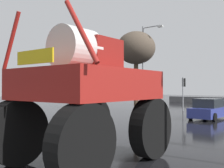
% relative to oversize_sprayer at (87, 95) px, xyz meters
% --- Properties ---
extents(ground_plane, '(120.00, 120.00, 0.00)m').
position_rel_oversize_sprayer_xyz_m(ground_plane, '(-0.53, 13.04, -2.10)').
color(ground_plane, black).
extents(median_island, '(1.63, 7.45, 0.15)m').
position_rel_oversize_sprayer_xyz_m(median_island, '(-4.20, 1.30, -2.03)').
color(median_island, '#9E9B93').
rests_on(median_island, ground).
extents(oversize_sprayer, '(3.90, 5.29, 4.56)m').
position_rel_oversize_sprayer_xyz_m(oversize_sprayer, '(0.00, 0.00, 0.00)').
color(oversize_sprayer, black).
rests_on(oversize_sprayer, ground).
extents(sedan_ahead, '(1.92, 4.12, 1.52)m').
position_rel_oversize_sprayer_xyz_m(sedan_ahead, '(-1.03, 13.83, -1.39)').
color(sedan_ahead, navy).
rests_on(sedan_ahead, ground).
extents(traffic_signal_near_left, '(0.24, 0.54, 3.67)m').
position_rel_oversize_sprayer_xyz_m(traffic_signal_near_left, '(-5.40, 4.62, 0.58)').
color(traffic_signal_near_left, gray).
rests_on(traffic_signal_near_left, ground).
extents(traffic_signal_far_right, '(0.24, 0.55, 3.37)m').
position_rel_oversize_sprayer_xyz_m(traffic_signal_far_right, '(-5.57, 19.50, 0.35)').
color(traffic_signal_far_right, gray).
rests_on(traffic_signal_far_right, ground).
extents(streetlight_far_left, '(2.28, 0.24, 8.38)m').
position_rel_oversize_sprayer_xyz_m(streetlight_far_left, '(-8.24, 16.40, 2.59)').
color(streetlight_far_left, gray).
rests_on(streetlight_far_left, ground).
extents(bare_tree_left, '(3.88, 3.88, 7.98)m').
position_rel_oversize_sprayer_xyz_m(bare_tree_left, '(-9.19, 16.30, 4.15)').
color(bare_tree_left, '#473828').
rests_on(bare_tree_left, ground).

